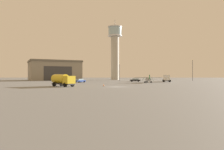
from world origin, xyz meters
TOP-DOWN VIEW (x-y plane):
  - ground_plane at (0.00, 0.00)m, footprint 400.00×400.00m
  - control_tower at (-0.67, 74.03)m, footprint 8.36×8.36m
  - hangar at (-34.59, 66.87)m, footprint 33.58×31.50m
  - airplane_silver at (11.12, 25.15)m, footprint 9.62×7.57m
  - truck_box_white at (20.58, 37.11)m, footprint 4.18×7.03m
  - truck_fuel_tanker_yellow at (-12.87, 1.01)m, footprint 6.49×5.96m
  - car_blue at (-13.46, 27.71)m, footprint 3.92×4.61m
  - car_black at (7.85, 38.18)m, footprint 4.27×2.45m
  - light_post_west at (1.67, 52.89)m, footprint 0.44×0.44m
  - light_post_east at (36.92, 52.58)m, footprint 0.44×0.44m
  - traffic_cone_near_left at (-3.20, 2.42)m, footprint 0.36×0.36m

SIDE VIEW (x-z plane):
  - ground_plane at x=0.00m, z-range 0.00..0.00m
  - traffic_cone_near_left at x=-3.20m, z-range 0.00..0.61m
  - car_black at x=7.85m, z-range 0.05..1.42m
  - car_blue at x=-13.46m, z-range 0.06..1.43m
  - airplane_silver at x=11.12m, z-range -0.09..2.76m
  - truck_box_white at x=20.58m, z-range 0.19..3.02m
  - truck_fuel_tanker_yellow at x=-12.87m, z-range 0.17..3.07m
  - light_post_west at x=1.67m, z-range 0.82..9.29m
  - hangar at x=-34.59m, z-range 0.02..10.72m
  - light_post_east at x=36.92m, z-range 0.87..11.29m
  - control_tower at x=-0.67m, z-range 1.06..36.59m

